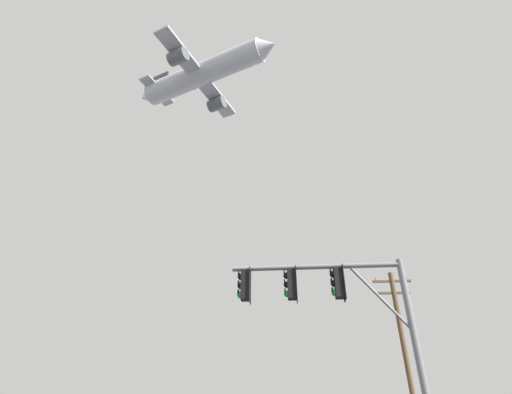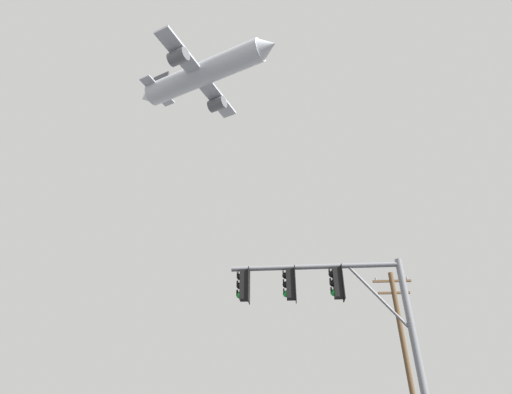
{
  "view_description": "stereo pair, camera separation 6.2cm",
  "coord_description": "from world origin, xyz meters",
  "views": [
    {
      "loc": [
        1.04,
        -4.46,
        1.61
      ],
      "look_at": [
        -0.24,
        19.03,
        15.59
      ],
      "focal_mm": 27.04,
      "sensor_mm": 36.0,
      "label": 1
    },
    {
      "loc": [
        1.11,
        -4.46,
        1.61
      ],
      "look_at": [
        -0.24,
        19.03,
        15.59
      ],
      "focal_mm": 27.04,
      "sensor_mm": 36.0,
      "label": 2
    }
  ],
  "objects": [
    {
      "name": "signal_pole_near",
      "position": [
        2.74,
        6.8,
        4.57
      ],
      "size": [
        5.17,
        0.54,
        5.93
      ],
      "color": "slate",
      "rests_on": "ground"
    },
    {
      "name": "utility_pole",
      "position": [
        7.78,
        17.8,
        4.98
      ],
      "size": [
        2.2,
        0.28,
        9.37
      ],
      "color": "brown",
      "rests_on": "ground"
    },
    {
      "name": "airplane",
      "position": [
        -9.72,
        37.45,
        49.48
      ],
      "size": [
        24.23,
        18.71,
        6.86
      ],
      "color": "#B7BCC6"
    }
  ]
}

